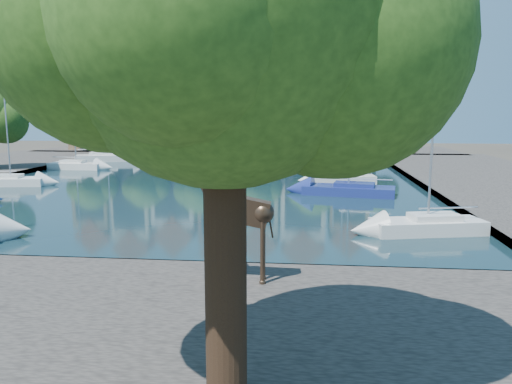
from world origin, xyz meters
The scene contains 26 objects.
ground centered at (0.00, 0.00, 0.00)m, with size 160.00×160.00×0.00m, color #38332B.
water_basin centered at (0.00, 24.00, 0.04)m, with size 38.00×50.00×0.08m, color black.
far_quay centered at (0.00, 56.00, 0.25)m, with size 60.00×16.00×0.50m, color #48433E.
right_quay centered at (25.00, 24.00, 0.25)m, with size 14.00×52.00×0.50m, color #48433E.
plane_tree centered at (7.62, -9.01, 7.67)m, with size 8.32×6.40×10.62m.
townhouse_west_end centered at (-23.00, 55.99, 7.36)m, with size 5.44×9.18×14.93m.
townhouse_west_mid centered at (-17.00, 55.99, 8.23)m, with size 5.94×9.18×16.79m.
townhouse_west_inner centered at (-10.50, 55.99, 7.35)m, with size 6.43×9.18×15.15m.
townhouse_center centered at (-4.00, 55.99, 8.36)m, with size 5.44×9.18×16.93m.
townhouse_east_inner centered at (2.00, 55.99, 7.73)m, with size 5.94×9.18×15.79m.
townhouse_east_mid centered at (8.50, 55.99, 8.10)m, with size 6.43×9.18×16.65m.
townhouse_east_end centered at (15.00, 55.99, 7.11)m, with size 5.44×9.18×14.43m.
far_tree_far_west centered at (-21.90, 50.49, 5.18)m, with size 7.28×5.60×7.68m.
far_tree_west centered at (-13.91, 50.49, 5.08)m, with size 6.76×5.20×7.36m.
far_tree_mid_west centered at (-5.89, 50.49, 5.29)m, with size 7.80×6.00×8.00m.
far_tree_mid_east centered at (2.10, 50.49, 5.13)m, with size 7.02×5.40×7.52m.
far_tree_east centered at (10.11, 50.49, 5.24)m, with size 7.54×5.80×7.84m.
far_tree_far_east centered at (18.09, 50.49, 5.08)m, with size 6.76×5.20×7.36m.
giraffe_statue centered at (6.56, -2.13, 2.97)m, with size 3.52×0.67×5.03m.
sailboat_left_c centered at (-15.00, 19.99, 0.58)m, with size 5.59×2.72×8.87m.
sailboat_left_d centered at (-15.00, 31.64, 0.59)m, with size 5.68×2.29×8.34m.
sailboat_left_e centered at (-15.00, 39.91, 0.68)m, with size 7.67×4.63×10.28m.
sailboat_right_a centered at (15.00, 7.01, 0.61)m, with size 5.78×3.08×9.06m.
sailboat_right_b centered at (12.00, 18.21, 0.58)m, with size 6.79×3.42×9.93m.
sailboat_right_c centered at (12.00, 24.20, 0.59)m, with size 5.48×2.42×8.62m.
sailboat_right_d centered at (12.00, 38.02, 0.57)m, with size 5.17×1.81×7.20m.
Camera 1 is at (9.00, -17.92, 6.11)m, focal length 35.00 mm.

